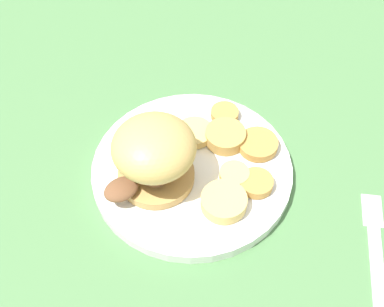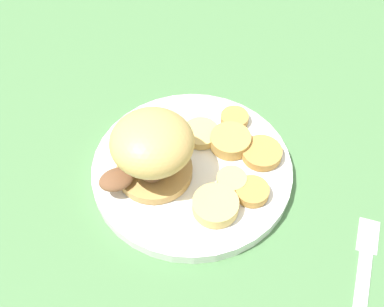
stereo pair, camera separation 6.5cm
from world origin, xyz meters
TOP-DOWN VIEW (x-y plane):
  - ground_plane at (0.00, 0.00)m, footprint 4.00×4.00m
  - dinner_plate at (0.00, 0.00)m, footprint 0.25×0.25m
  - sandwich at (-0.01, 0.05)m, footprint 0.10×0.12m
  - potato_round_0 at (0.03, -0.05)m, footprint 0.05×0.05m
  - potato_round_1 at (-0.03, -0.05)m, footprint 0.04×0.04m
  - potato_round_2 at (0.01, -0.09)m, footprint 0.05×0.05m
  - potato_round_3 at (0.07, -0.06)m, footprint 0.04×0.04m
  - potato_round_4 at (0.05, -0.01)m, footprint 0.05×0.05m
  - potato_round_5 at (-0.04, -0.07)m, footprint 0.04×0.04m
  - potato_round_6 at (-0.06, -0.03)m, footprint 0.05×0.05m
  - fork at (-0.15, -0.19)m, footprint 0.16×0.07m

SIDE VIEW (x-z plane):
  - ground_plane at x=0.00m, z-range 0.00..0.00m
  - fork at x=-0.15m, z-range 0.00..0.00m
  - dinner_plate at x=0.00m, z-range 0.00..0.02m
  - potato_round_3 at x=0.07m, z-range 0.02..0.03m
  - potato_round_4 at x=0.05m, z-range 0.02..0.03m
  - potato_round_5 at x=-0.04m, z-range 0.02..0.03m
  - potato_round_2 at x=0.01m, z-range 0.02..0.03m
  - potato_round_1 at x=-0.03m, z-range 0.02..0.03m
  - potato_round_6 at x=-0.06m, z-range 0.02..0.03m
  - potato_round_0 at x=0.03m, z-range 0.02..0.03m
  - sandwich at x=-0.01m, z-range 0.02..0.11m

